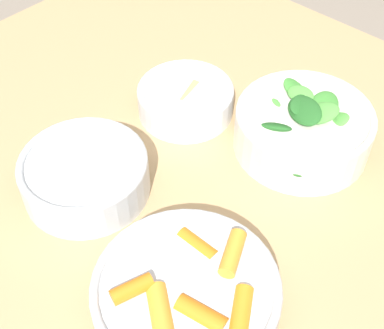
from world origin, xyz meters
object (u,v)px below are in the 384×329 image
object	(u,v)px
bowl_greens	(303,127)
bowl_cookies	(186,99)
bowl_beans_hotdog	(85,176)
bowl_carrots	(187,295)

from	to	relation	value
bowl_greens	bowl_cookies	size ratio (longest dim) A/B	1.32
bowl_greens	bowl_beans_hotdog	bearing A→B (deg)	58.10
bowl_carrots	bowl_greens	size ratio (longest dim) A/B	1.07
bowl_beans_hotdog	bowl_cookies	world-z (taller)	bowl_beans_hotdog
bowl_carrots	bowl_beans_hotdog	distance (m)	0.21
bowl_greens	bowl_cookies	bearing A→B (deg)	17.88
bowl_carrots	bowl_cookies	distance (m)	0.32
bowl_greens	bowl_cookies	xyz separation A→B (m)	(0.17, 0.05, -0.01)
bowl_carrots	bowl_beans_hotdog	size ratio (longest dim) A/B	1.22
bowl_beans_hotdog	bowl_cookies	size ratio (longest dim) A/B	1.15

